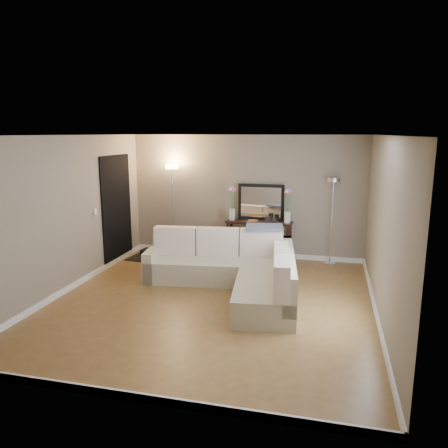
% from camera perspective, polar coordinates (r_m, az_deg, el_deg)
% --- Properties ---
extents(floor, '(5.00, 5.50, 0.01)m').
position_cam_1_polar(floor, '(7.07, -1.57, -10.11)').
color(floor, brown).
rests_on(floor, ground).
extents(ceiling, '(5.00, 5.50, 0.01)m').
position_cam_1_polar(ceiling, '(6.56, -1.70, 11.56)').
color(ceiling, white).
rests_on(ceiling, ground).
extents(wall_back, '(5.00, 0.02, 2.60)m').
position_cam_1_polar(wall_back, '(9.34, 2.87, 3.59)').
color(wall_back, gray).
rests_on(wall_back, ground).
extents(wall_front, '(5.00, 0.02, 2.60)m').
position_cam_1_polar(wall_front, '(4.18, -11.80, -7.01)').
color(wall_front, gray).
rests_on(wall_front, ground).
extents(wall_left, '(0.02, 5.50, 2.60)m').
position_cam_1_polar(wall_left, '(7.74, -19.87, 1.18)').
color(wall_left, gray).
rests_on(wall_left, ground).
extents(wall_right, '(0.02, 5.50, 2.60)m').
position_cam_1_polar(wall_right, '(6.50, 20.21, -0.75)').
color(wall_right, gray).
rests_on(wall_right, ground).
extents(baseboard_back, '(5.00, 0.03, 0.10)m').
position_cam_1_polar(baseboard_back, '(9.58, 2.77, -3.85)').
color(baseboard_back, white).
rests_on(baseboard_back, ground).
extents(baseboard_front, '(5.00, 0.03, 0.10)m').
position_cam_1_polar(baseboard_front, '(4.75, -10.99, -21.35)').
color(baseboard_front, white).
rests_on(baseboard_front, ground).
extents(baseboard_left, '(0.03, 5.50, 0.10)m').
position_cam_1_polar(baseboard_left, '(8.03, -19.09, -7.62)').
color(baseboard_left, white).
rests_on(baseboard_left, ground).
extents(baseboard_right, '(0.03, 5.50, 0.10)m').
position_cam_1_polar(baseboard_right, '(6.87, 19.25, -10.98)').
color(baseboard_right, white).
rests_on(baseboard_right, ground).
extents(doorway, '(0.02, 1.20, 2.20)m').
position_cam_1_polar(doorway, '(9.20, -13.81, 1.87)').
color(doorway, black).
rests_on(doorway, ground).
extents(switch_plate, '(0.02, 0.08, 0.12)m').
position_cam_1_polar(switch_plate, '(8.45, -16.49, 1.55)').
color(switch_plate, white).
rests_on(switch_plate, ground).
extents(sectional_sofa, '(2.90, 2.59, 0.92)m').
position_cam_1_polar(sectional_sofa, '(7.53, 1.56, -5.91)').
color(sectional_sofa, '#C0B99C').
rests_on(sectional_sofa, floor).
extents(throw_blanket, '(0.72, 0.49, 0.09)m').
position_cam_1_polar(throw_blanket, '(7.97, 5.30, -0.43)').
color(throw_blanket, slate).
rests_on(throw_blanket, sectional_sofa).
extents(console_table, '(1.38, 0.40, 0.84)m').
position_cam_1_polar(console_table, '(9.15, 4.05, -1.87)').
color(console_table, black).
rests_on(console_table, floor).
extents(leaning_mirror, '(0.97, 0.07, 0.76)m').
position_cam_1_polar(leaning_mirror, '(9.16, 4.85, 2.85)').
color(leaning_mirror, black).
rests_on(leaning_mirror, console_table).
extents(table_decor, '(0.58, 0.13, 0.14)m').
position_cam_1_polar(table_decor, '(9.02, 4.55, 0.43)').
color(table_decor, '#C25F22').
rests_on(table_decor, console_table).
extents(flower_vase_left, '(0.16, 0.13, 0.72)m').
position_cam_1_polar(flower_vase_left, '(9.13, 1.06, 2.33)').
color(flower_vase_left, silver).
rests_on(flower_vase_left, console_table).
extents(flower_vase_right, '(0.16, 0.13, 0.72)m').
position_cam_1_polar(flower_vase_right, '(8.92, 8.30, 1.99)').
color(flower_vase_right, silver).
rests_on(flower_vase_right, console_table).
extents(floor_lamp_lit, '(0.30, 0.30, 1.97)m').
position_cam_1_polar(floor_lamp_lit, '(9.54, -6.72, 4.24)').
color(floor_lamp_lit, silver).
rests_on(floor_lamp_lit, floor).
extents(floor_lamp_unlit, '(0.28, 0.28, 1.77)m').
position_cam_1_polar(floor_lamp_unlit, '(8.93, 14.00, 2.57)').
color(floor_lamp_unlit, silver).
rests_on(floor_lamp_unlit, floor).
extents(charcoal_rug, '(1.37, 1.08, 0.02)m').
position_cam_1_polar(charcoal_rug, '(9.54, -8.08, -4.28)').
color(charcoal_rug, black).
rests_on(charcoal_rug, floor).
extents(black_bag, '(0.39, 0.29, 0.24)m').
position_cam_1_polar(black_bag, '(9.52, -9.55, -3.96)').
color(black_bag, black).
rests_on(black_bag, charcoal_rug).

